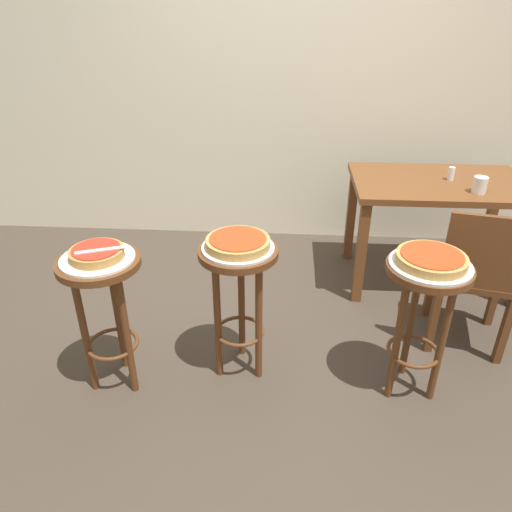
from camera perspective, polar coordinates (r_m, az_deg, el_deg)
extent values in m
plane|color=#42382D|center=(2.73, 4.12, -12.37)|extent=(6.00, 6.00, 0.00)
cube|color=beige|center=(3.72, 5.11, 24.17)|extent=(6.00, 0.10, 3.00)
cylinder|color=#5B3319|center=(2.32, -18.01, -0.79)|extent=(0.38, 0.38, 0.03)
cylinder|color=#5B3319|center=(2.60, -15.94, -6.45)|extent=(0.04, 0.04, 0.69)
cylinder|color=#5B3319|center=(2.50, -19.44, -8.60)|extent=(0.04, 0.04, 0.69)
cylinder|color=#5B3319|center=(2.43, -14.92, -9.01)|extent=(0.04, 0.04, 0.69)
torus|color=#5B3319|center=(2.57, -16.45, -9.84)|extent=(0.26, 0.26, 0.02)
cylinder|color=white|center=(2.31, -18.10, -0.28)|extent=(0.34, 0.34, 0.01)
cylinder|color=#B78442|center=(2.29, -18.20, 0.28)|extent=(0.24, 0.24, 0.04)
cylinder|color=red|center=(2.28, -18.29, 0.79)|extent=(0.21, 0.21, 0.01)
cylinder|color=#5B3319|center=(2.29, 19.69, -1.46)|extent=(0.38, 0.38, 0.03)
cylinder|color=#5B3319|center=(2.57, 17.76, -7.10)|extent=(0.04, 0.04, 0.69)
cylinder|color=#5B3319|center=(2.41, 16.23, -9.56)|extent=(0.04, 0.04, 0.69)
cylinder|color=#5B3319|center=(2.47, 20.95, -9.50)|extent=(0.04, 0.04, 0.69)
torus|color=#5B3319|center=(2.54, 17.96, -10.54)|extent=(0.26, 0.26, 0.02)
cylinder|color=silver|center=(2.28, 19.78, -0.95)|extent=(0.36, 0.36, 0.01)
cylinder|color=tan|center=(2.27, 19.89, -0.38)|extent=(0.31, 0.31, 0.04)
cylinder|color=red|center=(2.26, 19.99, 0.13)|extent=(0.27, 0.27, 0.01)
cylinder|color=#5B3319|center=(2.30, -2.12, 0.45)|extent=(0.38, 0.38, 0.03)
cylinder|color=#5B3319|center=(2.58, -1.71, -5.36)|extent=(0.04, 0.04, 0.69)
cylinder|color=#5B3319|center=(2.45, -4.52, -7.59)|extent=(0.04, 0.04, 0.69)
cylinder|color=#5B3319|center=(2.43, 0.33, -7.81)|extent=(0.04, 0.04, 0.69)
torus|color=#5B3319|center=(2.55, -1.93, -8.78)|extent=(0.26, 0.26, 0.02)
cylinder|color=silver|center=(2.28, -2.13, 0.97)|extent=(0.35, 0.35, 0.01)
cylinder|color=tan|center=(2.27, -2.14, 1.55)|extent=(0.30, 0.30, 0.04)
cylinder|color=red|center=(2.26, -2.15, 2.07)|extent=(0.27, 0.27, 0.01)
cube|color=brown|center=(3.34, 20.80, 7.93)|extent=(1.10, 0.69, 0.04)
cube|color=brown|center=(3.11, 12.20, 0.28)|extent=(0.06, 0.06, 0.69)
cube|color=brown|center=(3.64, 11.08, 4.74)|extent=(0.06, 0.06, 0.69)
cube|color=brown|center=(3.90, 25.81, 3.95)|extent=(0.06, 0.06, 0.69)
cylinder|color=silver|center=(3.20, 24.78, 7.58)|extent=(0.08, 0.08, 0.10)
cylinder|color=white|center=(3.35, 21.93, 8.96)|extent=(0.04, 0.04, 0.09)
cube|color=#5B3319|center=(2.91, 24.18, -1.85)|extent=(0.47, 0.47, 0.04)
cube|color=#5B3319|center=(2.66, 25.49, 0.28)|extent=(0.40, 0.11, 0.40)
cube|color=#5B3319|center=(3.21, 26.21, -4.12)|extent=(0.04, 0.04, 0.42)
cube|color=#5B3319|center=(3.15, 19.85, -3.34)|extent=(0.04, 0.04, 0.42)
cube|color=#5B3319|center=(2.92, 27.13, -7.85)|extent=(0.04, 0.04, 0.42)
cube|color=#5B3319|center=(2.85, 20.08, -7.07)|extent=(0.04, 0.04, 0.42)
cube|color=silver|center=(2.25, -17.77, 0.67)|extent=(0.21, 0.10, 0.01)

